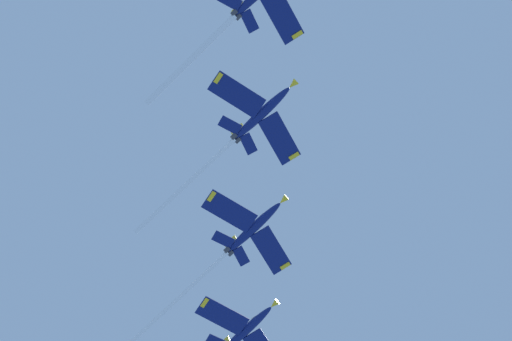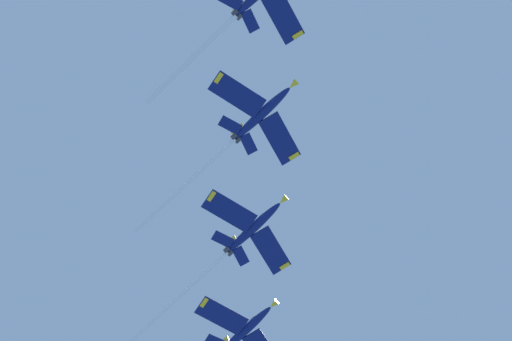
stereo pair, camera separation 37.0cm
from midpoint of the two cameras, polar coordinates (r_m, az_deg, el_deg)
jet_lead at (r=168.80m, az=-0.85°, el=8.40°), size 25.39×23.48×11.19m
jet_second at (r=174.02m, az=-0.66°, el=2.15°), size 27.21×25.36×11.63m
jet_third at (r=181.53m, az=-1.01°, el=-3.77°), size 27.87×25.78×11.72m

